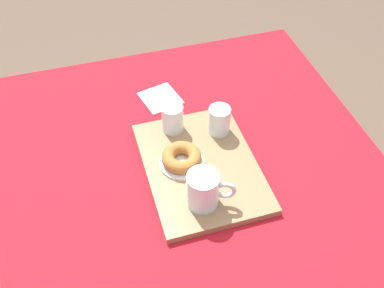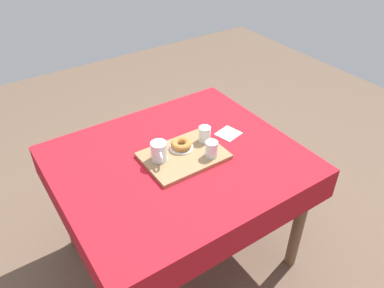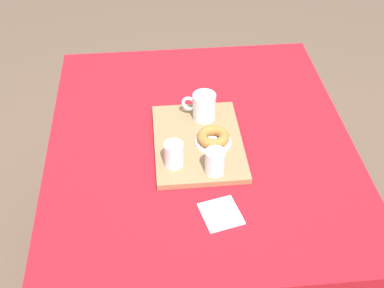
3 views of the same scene
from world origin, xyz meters
name	(u,v)px [view 3 (image 3 of 3)]	position (x,y,z in m)	size (l,w,h in m)	color
ground_plane	(198,266)	(0.00, 0.00, 0.00)	(6.00, 6.00, 0.00)	brown
dining_table	(200,159)	(0.00, 0.00, 0.65)	(1.21, 1.04, 0.75)	#A8141E
serving_tray	(198,142)	(-0.03, 0.01, 0.76)	(0.41, 0.30, 0.02)	olive
tea_mug_left	(204,107)	(0.09, -0.02, 0.81)	(0.08, 0.12, 0.10)	silver
water_glass_near	(174,155)	(-0.14, 0.10, 0.80)	(0.06, 0.06, 0.08)	silver
water_glass_far	(215,163)	(-0.18, -0.03, 0.80)	(0.06, 0.06, 0.08)	silver
donut_plate_left	(213,142)	(-0.05, -0.04, 0.77)	(0.12, 0.12, 0.01)	white
sugar_donut_left	(213,137)	(-0.05, -0.04, 0.79)	(0.11, 0.11, 0.04)	#A3662D
paper_napkin	(221,214)	(-0.34, -0.02, 0.75)	(0.12, 0.11, 0.01)	white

